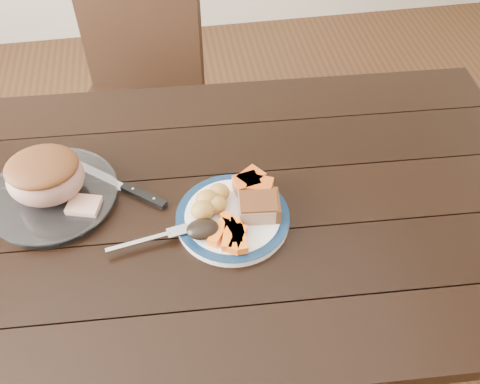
{
  "coord_description": "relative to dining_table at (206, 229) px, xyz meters",
  "views": [
    {
      "loc": [
        -0.05,
        -0.8,
        1.68
      ],
      "look_at": [
        0.08,
        -0.02,
        0.8
      ],
      "focal_mm": 40.0,
      "sensor_mm": 36.0,
      "label": 1
    }
  ],
  "objects": [
    {
      "name": "ground",
      "position": [
        0.0,
        0.0,
        -0.66
      ],
      "size": [
        4.0,
        4.0,
        0.0
      ],
      "primitive_type": "plane",
      "color": "#472B16",
      "rests_on": "ground"
    },
    {
      "name": "dining_table",
      "position": [
        0.0,
        0.0,
        0.0
      ],
      "size": [
        1.65,
        0.99,
        0.75
      ],
      "rotation": [
        0.0,
        0.0,
        -0.05
      ],
      "color": "black",
      "rests_on": "ground"
    },
    {
      "name": "chair_far",
      "position": [
        -0.16,
        0.73,
        -0.13
      ],
      "size": [
        0.54,
        0.55,
        0.93
      ],
      "rotation": [
        0.0,
        0.0,
        2.8
      ],
      "color": "black",
      "rests_on": "ground"
    },
    {
      "name": "dinner_plate",
      "position": [
        0.06,
        -0.06,
        0.1
      ],
      "size": [
        0.25,
        0.25,
        0.02
      ],
      "primitive_type": "cylinder",
      "color": "white",
      "rests_on": "dining_table"
    },
    {
      "name": "plate_rim",
      "position": [
        0.06,
        -0.06,
        0.11
      ],
      "size": [
        0.25,
        0.25,
        0.02
      ],
      "primitive_type": "torus",
      "color": "#0D2441",
      "rests_on": "dinner_plate"
    },
    {
      "name": "serving_platter",
      "position": [
        -0.34,
        0.07,
        0.1
      ],
      "size": [
        0.29,
        0.29,
        0.02
      ],
      "primitive_type": "cylinder",
      "color": "white",
      "rests_on": "dining_table"
    },
    {
      "name": "pork_slice",
      "position": [
        0.11,
        -0.06,
        0.13
      ],
      "size": [
        0.09,
        0.08,
        0.04
      ],
      "primitive_type": "cube",
      "rotation": [
        0.0,
        0.0,
        -0.1
      ],
      "color": "#A67D65",
      "rests_on": "dinner_plate"
    },
    {
      "name": "roasted_potatoes",
      "position": [
        0.01,
        -0.03,
        0.13
      ],
      "size": [
        0.09,
        0.09,
        0.04
      ],
      "color": "gold",
      "rests_on": "dinner_plate"
    },
    {
      "name": "carrot_batons",
      "position": [
        0.05,
        -0.12,
        0.12
      ],
      "size": [
        0.09,
        0.11,
        0.02
      ],
      "color": "orange",
      "rests_on": "dinner_plate"
    },
    {
      "name": "pumpkin_wedges",
      "position": [
        0.11,
        0.01,
        0.13
      ],
      "size": [
        0.09,
        0.09,
        0.04
      ],
      "color": "#E55619",
      "rests_on": "dinner_plate"
    },
    {
      "name": "dark_mushroom",
      "position": [
        -0.01,
        -0.1,
        0.13
      ],
      "size": [
        0.07,
        0.05,
        0.03
      ],
      "primitive_type": "ellipsoid",
      "color": "black",
      "rests_on": "dinner_plate"
    },
    {
      "name": "fork",
      "position": [
        -0.12,
        -0.09,
        0.11
      ],
      "size": [
        0.18,
        0.05,
        0.0
      ],
      "rotation": [
        0.0,
        0.0,
        0.18
      ],
      "color": "silver",
      "rests_on": "dinner_plate"
    },
    {
      "name": "roast_joint",
      "position": [
        -0.34,
        0.07,
        0.16
      ],
      "size": [
        0.17,
        0.15,
        0.11
      ],
      "primitive_type": "ellipsoid",
      "color": "#A57265",
      "rests_on": "serving_platter"
    },
    {
      "name": "cut_slice",
      "position": [
        -0.26,
        0.02,
        0.12
      ],
      "size": [
        0.08,
        0.07,
        0.02
      ],
      "primitive_type": "cube",
      "rotation": [
        0.0,
        0.0,
        -0.29
      ],
      "color": "tan",
      "rests_on": "serving_platter"
    },
    {
      "name": "carving_knife",
      "position": [
        -0.17,
        0.07,
        0.1
      ],
      "size": [
        0.26,
        0.22,
        0.01
      ],
      "rotation": [
        0.0,
        0.0,
        -0.68
      ],
      "color": "silver",
      "rests_on": "dining_table"
    }
  ]
}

